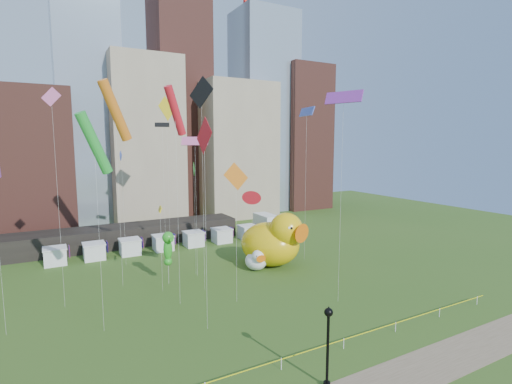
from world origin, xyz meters
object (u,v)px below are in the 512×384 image
seahorse_green (168,246)px  box_truck (268,223)px  seahorse_purple (285,238)px  lamppost (328,338)px  small_duck (256,260)px  big_duck (273,241)px

seahorse_green → box_truck: bearing=28.9°
seahorse_purple → lamppost: size_ratio=0.90×
small_duck → seahorse_purple: (4.71, 0.53, 2.23)m
big_duck → seahorse_purple: (1.80, 0.02, 0.13)m
seahorse_green → seahorse_purple: seahorse_green is taller
seahorse_green → lamppost: 24.63m
seahorse_purple → small_duck: bearing=-162.0°
seahorse_purple → box_truck: bearing=77.8°
big_duck → box_truck: 20.45m
small_duck → lamppost: size_ratio=0.71×
big_duck → box_truck: (9.66, 17.93, -1.83)m
small_duck → big_duck: bearing=19.3°
big_duck → box_truck: big_duck is taller
small_duck → seahorse_purple: seahorse_purple is taller
seahorse_green → box_truck: 30.24m
small_duck → seahorse_purple: bearing=15.9°
small_duck → seahorse_green: bearing=-173.1°
lamppost → seahorse_purple: bearing=63.3°
seahorse_green → lamppost: size_ratio=1.10×
seahorse_purple → seahorse_green: bearing=-168.4°
seahorse_green → seahorse_purple: size_ratio=1.21×
seahorse_purple → lamppost: bearing=-105.2°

